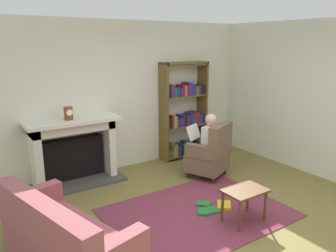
{
  "coord_description": "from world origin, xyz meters",
  "views": [
    {
      "loc": [
        -2.67,
        -2.94,
        2.3
      ],
      "look_at": [
        0.1,
        1.2,
        1.05
      ],
      "focal_mm": 35.46,
      "sensor_mm": 36.0,
      "label": 1
    }
  ],
  "objects_px": {
    "armchair_reading": "(211,154)",
    "seated_reader": "(205,142)",
    "fireplace": "(74,149)",
    "bookshelf": "(184,114)",
    "sofa_floral": "(64,241)",
    "side_table": "(245,195)",
    "mantel_clock": "(68,113)"
  },
  "relations": [
    {
      "from": "fireplace",
      "to": "sofa_floral",
      "type": "xyz_separation_m",
      "value": [
        -0.82,
        -2.14,
        -0.27
      ]
    },
    {
      "from": "fireplace",
      "to": "side_table",
      "type": "distance_m",
      "value": 2.88
    },
    {
      "from": "seated_reader",
      "to": "side_table",
      "type": "relative_size",
      "value": 2.04
    },
    {
      "from": "sofa_floral",
      "to": "mantel_clock",
      "type": "bearing_deg",
      "value": -34.32
    },
    {
      "from": "mantel_clock",
      "to": "seated_reader",
      "type": "height_order",
      "value": "mantel_clock"
    },
    {
      "from": "bookshelf",
      "to": "side_table",
      "type": "xyz_separation_m",
      "value": [
        -0.87,
        -2.53,
        -0.52
      ]
    },
    {
      "from": "fireplace",
      "to": "seated_reader",
      "type": "height_order",
      "value": "seated_reader"
    },
    {
      "from": "sofa_floral",
      "to": "side_table",
      "type": "bearing_deg",
      "value": -113.18
    },
    {
      "from": "bookshelf",
      "to": "sofa_floral",
      "type": "height_order",
      "value": "bookshelf"
    },
    {
      "from": "bookshelf",
      "to": "armchair_reading",
      "type": "xyz_separation_m",
      "value": [
        -0.25,
        -1.14,
        -0.48
      ]
    },
    {
      "from": "fireplace",
      "to": "armchair_reading",
      "type": "bearing_deg",
      "value": -28.4
    },
    {
      "from": "seated_reader",
      "to": "side_table",
      "type": "bearing_deg",
      "value": 45.02
    },
    {
      "from": "bookshelf",
      "to": "seated_reader",
      "type": "xyz_separation_m",
      "value": [
        -0.3,
        -1.03,
        -0.29
      ]
    },
    {
      "from": "fireplace",
      "to": "bookshelf",
      "type": "distance_m",
      "value": 2.32
    },
    {
      "from": "armchair_reading",
      "to": "seated_reader",
      "type": "bearing_deg",
      "value": -90.0
    },
    {
      "from": "armchair_reading",
      "to": "seated_reader",
      "type": "height_order",
      "value": "seated_reader"
    },
    {
      "from": "fireplace",
      "to": "mantel_clock",
      "type": "height_order",
      "value": "mantel_clock"
    },
    {
      "from": "armchair_reading",
      "to": "side_table",
      "type": "height_order",
      "value": "armchair_reading"
    },
    {
      "from": "mantel_clock",
      "to": "seated_reader",
      "type": "distance_m",
      "value": 2.33
    },
    {
      "from": "fireplace",
      "to": "bookshelf",
      "type": "height_order",
      "value": "bookshelf"
    },
    {
      "from": "armchair_reading",
      "to": "sofa_floral",
      "type": "height_order",
      "value": "armchair_reading"
    },
    {
      "from": "armchair_reading",
      "to": "sofa_floral",
      "type": "relative_size",
      "value": 0.53
    },
    {
      "from": "fireplace",
      "to": "bookshelf",
      "type": "relative_size",
      "value": 0.79
    },
    {
      "from": "seated_reader",
      "to": "fireplace",
      "type": "bearing_deg",
      "value": -50.51
    },
    {
      "from": "armchair_reading",
      "to": "sofa_floral",
      "type": "xyz_separation_m",
      "value": [
        -2.87,
        -1.03,
        -0.1
      ]
    },
    {
      "from": "fireplace",
      "to": "armchair_reading",
      "type": "height_order",
      "value": "fireplace"
    },
    {
      "from": "fireplace",
      "to": "sofa_floral",
      "type": "height_order",
      "value": "fireplace"
    },
    {
      "from": "armchair_reading",
      "to": "bookshelf",
      "type": "bearing_deg",
      "value": -126.25
    },
    {
      "from": "bookshelf",
      "to": "side_table",
      "type": "distance_m",
      "value": 2.73
    },
    {
      "from": "armchair_reading",
      "to": "side_table",
      "type": "xyz_separation_m",
      "value": [
        -0.63,
        -1.39,
        -0.04
      ]
    },
    {
      "from": "sofa_floral",
      "to": "side_table",
      "type": "distance_m",
      "value": 2.28
    },
    {
      "from": "bookshelf",
      "to": "seated_reader",
      "type": "relative_size",
      "value": 1.7
    }
  ]
}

